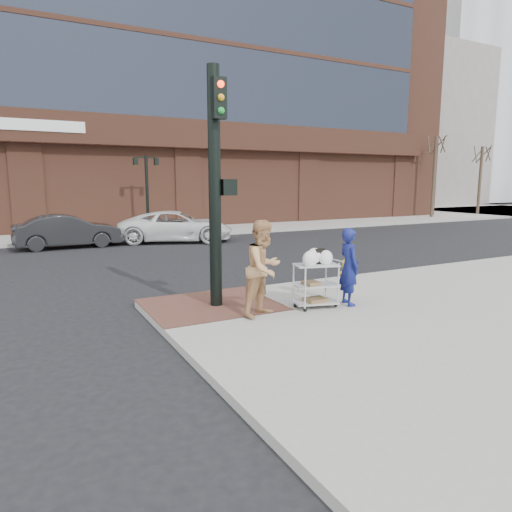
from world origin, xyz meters
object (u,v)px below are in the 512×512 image
sedan_dark (68,231)px  fire_hydrant (346,273)px  minivan_white (177,226)px  traffic_signal_pole (216,181)px  woman_blue (349,267)px  utility_cart (316,281)px  lamp_post (147,185)px  pedestrian_tan (264,268)px

sedan_dark → fire_hydrant: (5.32, -12.07, -0.18)m
minivan_white → sedan_dark: bearing=107.3°
fire_hydrant → traffic_signal_pole: bearing=179.8°
woman_blue → minivan_white: 13.05m
utility_cart → lamp_post: bearing=87.6°
lamp_post → pedestrian_tan: bearing=-96.8°
traffic_signal_pole → lamp_post: bearing=80.8°
traffic_signal_pole → minivan_white: 12.32m
sedan_dark → fire_hydrant: size_ratio=5.68×
pedestrian_tan → utility_cart: (1.27, 0.00, -0.39)m
lamp_post → traffic_signal_pole: size_ratio=0.80×
lamp_post → woman_blue: (0.09, -16.48, -1.62)m
traffic_signal_pole → woman_blue: size_ratio=2.96×
traffic_signal_pole → pedestrian_tan: traffic_signal_pole is taller
sedan_dark → minivan_white: size_ratio=0.83×
pedestrian_tan → minivan_white: (2.39, 12.89, -0.38)m
fire_hydrant → lamp_post: bearing=93.8°
woman_blue → utility_cart: woman_blue is taller
minivan_white → pedestrian_tan: bearing=-169.9°
minivan_white → lamp_post: bearing=28.0°
lamp_post → woman_blue: 16.56m
traffic_signal_pole → utility_cart: size_ratio=3.95×
pedestrian_tan → fire_hydrant: size_ratio=2.51×
woman_blue → pedestrian_tan: 2.04m
pedestrian_tan → sedan_dark: pedestrian_tan is taller
pedestrian_tan → minivan_white: size_ratio=0.37×
pedestrian_tan → fire_hydrant: 3.21m
lamp_post → fire_hydrant: (1.02, -15.24, -2.08)m
minivan_white → utility_cart: 12.94m
fire_hydrant → pedestrian_tan: bearing=-159.7°
woman_blue → traffic_signal_pole: bearing=75.1°
lamp_post → traffic_signal_pole: bearing=-99.2°
pedestrian_tan → woman_blue: bearing=-27.7°
pedestrian_tan → sedan_dark: bearing=76.7°
fire_hydrant → minivan_white: bearing=92.8°
pedestrian_tan → sedan_dark: size_ratio=0.44×
pedestrian_tan → minivan_white: bearing=56.0°
woman_blue → fire_hydrant: 1.62m
traffic_signal_pole → fire_hydrant: bearing=-0.2°
sedan_dark → minivan_white: minivan_white is taller
sedan_dark → minivan_white: (4.74, -0.27, 0.01)m
traffic_signal_pole → woman_blue: (2.56, -1.26, -1.84)m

